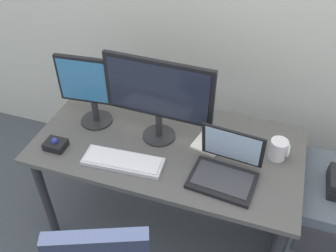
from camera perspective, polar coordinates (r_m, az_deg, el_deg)
ground_plane at (r=2.55m, az=0.00°, el=-15.00°), size 8.00×8.00×0.00m
desk at (r=2.05m, az=0.00°, el=-4.36°), size 1.42×0.74×0.74m
file_cabinet at (r=2.37m, az=23.29°, el=-13.57°), size 0.42×0.53×0.62m
monitor_main at (r=1.85m, az=-1.54°, el=4.96°), size 0.57×0.18×0.47m
monitor_side at (r=2.03m, az=-11.75°, el=5.90°), size 0.37×0.18×0.41m
keyboard at (r=1.89m, az=-6.97°, el=-5.42°), size 0.42×0.16×0.03m
laptop at (r=1.81m, az=8.95°, el=-6.37°), size 0.33×0.29×0.24m
trackball_mouse at (r=2.04m, az=-16.98°, el=-2.71°), size 0.11×0.09×0.07m
coffee_mug at (r=1.96m, az=16.72°, el=-3.47°), size 0.10×0.09×0.11m
paper_notepad at (r=2.01m, az=6.64°, el=-2.23°), size 0.19×0.24×0.01m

